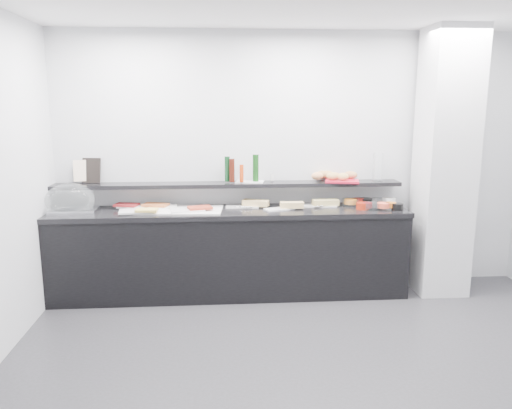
{
  "coord_description": "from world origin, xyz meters",
  "views": [
    {
      "loc": [
        -0.8,
        -3.26,
        1.95
      ],
      "look_at": [
        -0.45,
        1.45,
        1.0
      ],
      "focal_mm": 35.0,
      "sensor_mm": 36.0,
      "label": 1
    }
  ],
  "objects": [
    {
      "name": "cloche_dome",
      "position": [
        -2.27,
        1.67,
        1.03
      ],
      "size": [
        0.53,
        0.41,
        0.34
      ],
      "primitive_type": "ellipsoid",
      "rotation": [
        0.0,
        0.0,
        0.22
      ],
      "color": "white",
      "rests_on": "cloche_base"
    },
    {
      "name": "bottle_hot",
      "position": [
        -0.57,
        1.83,
        1.25
      ],
      "size": [
        0.05,
        0.05,
        0.18
      ],
      "primitive_type": "cylinder",
      "rotation": [
        0.0,
        0.0,
        -0.09
      ],
      "color": "#C1390D",
      "rests_on": "condiment_tray"
    },
    {
      "name": "fill_glass_salmon",
      "position": [
        0.85,
        1.57,
        0.95
      ],
      "size": [
        0.15,
        0.15,
        0.05
      ],
      "primitive_type": "cylinder",
      "rotation": [
        0.0,
        0.0,
        0.22
      ],
      "color": "#E45337",
      "rests_on": "bowl_glass_salmon"
    },
    {
      "name": "fill_red_jam",
      "position": [
        0.7,
        1.6,
        0.95
      ],
      "size": [
        0.13,
        0.13,
        0.05
      ],
      "primitive_type": "cylinder",
      "rotation": [
        0.0,
        0.0,
        0.37
      ],
      "color": "#4F0B0F",
      "rests_on": "bowl_red_jam"
    },
    {
      "name": "bowl_glass_cream",
      "position": [
        0.88,
        1.81,
        0.94
      ],
      "size": [
        0.21,
        0.21,
        0.07
      ],
      "primitive_type": "cylinder",
      "rotation": [
        0.0,
        0.0,
        0.27
      ],
      "color": "white",
      "rests_on": "counter_top"
    },
    {
      "name": "shaker_salt",
      "position": [
        -0.4,
        1.89,
        1.2
      ],
      "size": [
        0.04,
        0.04,
        0.07
      ],
      "primitive_type": "cylinder",
      "rotation": [
        0.0,
        0.0,
        -0.38
      ],
      "color": "white",
      "rests_on": "condiment_tray"
    },
    {
      "name": "bread_roll_mide",
      "position": [
        0.41,
        1.85,
        1.21
      ],
      "size": [
        0.14,
        0.11,
        0.08
      ],
      "primitive_type": "ellipsoid",
      "rotation": [
        0.0,
        0.0,
        0.31
      ],
      "color": "#B68045",
      "rests_on": "bread_tray"
    },
    {
      "name": "sandwich_plate_left",
      "position": [
        -0.57,
        1.81,
        0.91
      ],
      "size": [
        0.34,
        0.15,
        0.01
      ],
      "primitive_type": "cube",
      "rotation": [
        0.0,
        0.0,
        -0.03
      ],
      "color": "silver",
      "rests_on": "counter_top"
    },
    {
      "name": "shaker_pepper",
      "position": [
        -0.24,
        1.92,
        1.2
      ],
      "size": [
        0.04,
        0.04,
        0.07
      ],
      "primitive_type": "cylinder",
      "rotation": [
        0.0,
        0.0,
        -0.19
      ],
      "color": "silver",
      "rests_on": "condiment_tray"
    },
    {
      "name": "linen_runner",
      "position": [
        -1.26,
        1.7,
        0.91
      ],
      "size": [
        1.0,
        0.54,
        0.01
      ],
      "primitive_type": "cube",
      "rotation": [
        0.0,
        0.0,
        -0.08
      ],
      "color": "silver",
      "rests_on": "counter_top"
    },
    {
      "name": "platter_meat_b",
      "position": [
        -1.12,
        1.61,
        0.92
      ],
      "size": [
        0.36,
        0.27,
        0.01
      ],
      "primitive_type": "cube",
      "rotation": [
        0.0,
        0.0,
        0.16
      ],
      "color": "white",
      "rests_on": "linen_runner"
    },
    {
      "name": "food_cheese",
      "position": [
        -1.51,
        1.55,
        0.94
      ],
      "size": [
        0.22,
        0.14,
        0.02
      ],
      "primitive_type": "cube",
      "rotation": [
        0.0,
        0.0,
        -0.05
      ],
      "color": "#F1CE5D",
      "rests_on": "platter_cheese"
    },
    {
      "name": "carafe",
      "position": [
        0.88,
        1.87,
        1.3
      ],
      "size": [
        0.14,
        0.14,
        0.3
      ],
      "primitive_type": "cylinder",
      "rotation": [
        0.0,
        0.0,
        0.29
      ],
      "color": "white",
      "rests_on": "wall_shelf"
    },
    {
      "name": "wall_shelf",
      "position": [
        -0.7,
        1.88,
        1.13
      ],
      "size": [
        3.6,
        0.25,
        0.04
      ],
      "primitive_type": "cube",
      "color": "black",
      "rests_on": "back_wall"
    },
    {
      "name": "sandwich_plate_right",
      "position": [
        0.23,
        1.81,
        0.91
      ],
      "size": [
        0.4,
        0.19,
        0.01
      ],
      "primitive_type": "cube",
      "rotation": [
        0.0,
        0.0,
        -0.07
      ],
      "color": "silver",
      "rests_on": "counter_top"
    },
    {
      "name": "fill_glass_fruit",
      "position": [
        0.57,
        1.79,
        0.95
      ],
      "size": [
        0.17,
        0.17,
        0.05
      ],
      "primitive_type": "cylinder",
      "rotation": [
        0.0,
        0.0,
        -0.43
      ],
      "color": "orange",
      "rests_on": "bowl_glass_fruit"
    },
    {
      "name": "fill_black_fruit",
      "position": [
        0.94,
        1.59,
        0.95
      ],
      "size": [
        0.11,
        0.11,
        0.05
      ],
      "primitive_type": "cylinder",
      "rotation": [
        0.0,
        0.0,
        0.01
      ],
      "color": "#C7671B",
      "rests_on": "bowl_black_fruit"
    },
    {
      "name": "bread_roll_midw",
      "position": [
        0.23,
        1.88,
        1.21
      ],
      "size": [
        0.15,
        0.11,
        0.08
      ],
      "primitive_type": "ellipsoid",
      "rotation": [
        0.0,
        0.0,
        0.23
      ],
      "color": "#D48951",
      "rests_on": "bread_tray"
    },
    {
      "name": "condiment_tray",
      "position": [
        -0.48,
        1.89,
        1.16
      ],
      "size": [
        0.32,
        0.23,
        0.01
      ],
      "primitive_type": "cube",
      "rotation": [
        0.0,
        0.0,
        -0.21
      ],
      "color": "white",
      "rests_on": "wall_shelf"
    },
    {
      "name": "bread_roll_se",
      "position": [
        0.49,
        1.81,
        1.21
      ],
      "size": [
        0.14,
        0.11,
        0.08
      ],
      "primitive_type": "ellipsoid",
      "rotation": [
        0.0,
        0.0,
        -0.33
      ],
      "color": "tan",
      "rests_on": "bread_tray"
    },
    {
      "name": "bottle_brown",
      "position": [
        -0.67,
        1.86,
        1.28
      ],
      "size": [
        0.07,
        0.07,
        0.24
      ],
      "primitive_type": "cylinder",
      "rotation": [
        0.0,
        0.0,
        0.41
      ],
      "color": "#3C130B",
      "rests_on": "condiment_tray"
    },
    {
      "name": "bread_roll_n",
      "position": [
        0.3,
        1.98,
        1.21
      ],
      "size": [
        0.17,
        0.13,
        0.08
      ],
      "primitive_type": "ellipsoid",
      "rotation": [
        0.0,
        0.0,
        0.33
      ],
      "color": "#AB7B41",
      "rests_on": "bread_tray"
    },
    {
      "name": "tongs_left",
      "position": [
        -0.55,
        1.73,
        0.92
      ],
      "size": [
        0.16,
        0.02,
        0.01
      ],
      "primitive_type": "cylinder",
      "rotation": [
        0.0,
        1.57,
        0.07
      ],
      "color": "#AAADB1",
      "rests_on": "sandwich_plate_left"
    },
    {
      "name": "column",
      "position": [
        1.5,
        1.65,
        1.35
      ],
      "size": [
        0.5,
        0.5,
        2.7
      ],
      "primitive_type": "cube",
      "color": "silver",
      "rests_on": "ground"
    },
    {
      "name": "sandwich_plate_mid",
      "position": [
        -0.2,
        1.66,
        0.91
      ],
      "size": [
        0.33,
        0.23,
        0.01
      ],
      "primitive_type": "cube",
      "rotation": [
        0.0,
        0.0,
        0.37
      ],
      "color": "white",
      "rests_on": "counter_top"
    },
    {
      "name": "bottle_green_b",
      "position": [
        -0.42,
        1.88,
        1.3
      ],
      "size": [
        0.08,
        0.08,
        0.28
      ],
      "primitive_type": "cylinder",
      "rotation": [
        0.0,
        0.0,
        0.26
      ],
      "color": "#0F3910",
      "rests_on": "condiment_tray"
    },
    {
      "name": "bread_roll_ne",
      "position": [
        0.6,
        1.93,
        1.21
      ],
      "size": [
        0.17,
        0.13,
        0.08
      ],
      "primitive_type": "ellipsoid",
      "rotation": [
        0.0,
        0.0,
        -0.33
      ],
      "color": "#AB7341",
      "rests_on": "bread_tray"
    },
    {
      "name": "bread_tray",
      "position": [
        0.49,
        1.84,
        1.16
      ],
      "size": [
        0.39,
        0.31,
        0.02
      ],
      "primitive_type": "cube",
      "rotation": [
        0.0,
        0.0,
        -0.23
      ],
      "color": "#B4132C",
      "rests_on": "wall_shelf"
    },
    {
      "name": "fill_black_jam",
      "position": [
        0.67,
        1.84,
        0.95
      ],
      "size": [
        0.15,
        0.15,
        0.05
      ],
      "primitive_type": "cylinder",
      "rotation": [
        0.0,
        0.0,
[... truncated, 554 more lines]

